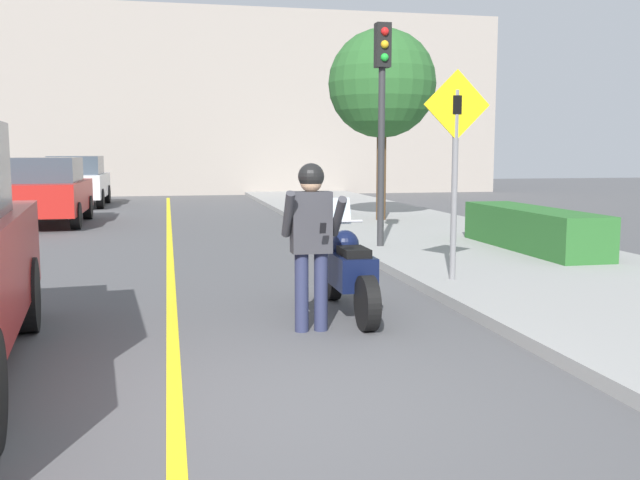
{
  "coord_description": "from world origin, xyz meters",
  "views": [
    {
      "loc": [
        -0.61,
        -4.9,
        1.82
      ],
      "look_at": [
        1.07,
        2.96,
        0.82
      ],
      "focal_mm": 40.0,
      "sensor_mm": 36.0,
      "label": 1
    }
  ],
  "objects_px": {
    "person_biker": "(311,229)",
    "parked_car_white": "(77,181)",
    "parked_car_red": "(46,191)",
    "street_tree": "(382,84)",
    "motorcycle": "(348,271)",
    "crossing_sign": "(455,155)",
    "traffic_light": "(382,93)"
  },
  "relations": [
    {
      "from": "motorcycle",
      "to": "parked_car_white",
      "type": "distance_m",
      "value": 18.15
    },
    {
      "from": "parked_car_red",
      "to": "parked_car_white",
      "type": "relative_size",
      "value": 1.0
    },
    {
      "from": "person_biker",
      "to": "parked_car_white",
      "type": "bearing_deg",
      "value": 103.48
    },
    {
      "from": "crossing_sign",
      "to": "parked_car_red",
      "type": "relative_size",
      "value": 0.65
    },
    {
      "from": "parked_car_white",
      "to": "traffic_light",
      "type": "bearing_deg",
      "value": -62.54
    },
    {
      "from": "motorcycle",
      "to": "street_tree",
      "type": "bearing_deg",
      "value": 70.92
    },
    {
      "from": "person_biker",
      "to": "traffic_light",
      "type": "distance_m",
      "value": 6.05
    },
    {
      "from": "street_tree",
      "to": "motorcycle",
      "type": "bearing_deg",
      "value": -109.08
    },
    {
      "from": "parked_car_white",
      "to": "parked_car_red",
      "type": "bearing_deg",
      "value": -90.07
    },
    {
      "from": "person_biker",
      "to": "street_tree",
      "type": "xyz_separation_m",
      "value": [
        3.81,
        10.1,
        2.42
      ]
    },
    {
      "from": "crossing_sign",
      "to": "parked_car_white",
      "type": "relative_size",
      "value": 0.65
    },
    {
      "from": "street_tree",
      "to": "parked_car_white",
      "type": "distance_m",
      "value": 11.78
    },
    {
      "from": "motorcycle",
      "to": "person_biker",
      "type": "relative_size",
      "value": 1.27
    },
    {
      "from": "person_biker",
      "to": "parked_car_white",
      "type": "height_order",
      "value": "person_biker"
    },
    {
      "from": "motorcycle",
      "to": "traffic_light",
      "type": "xyz_separation_m",
      "value": [
        1.78,
        4.58,
        2.35
      ]
    },
    {
      "from": "motorcycle",
      "to": "person_biker",
      "type": "height_order",
      "value": "person_biker"
    },
    {
      "from": "crossing_sign",
      "to": "street_tree",
      "type": "distance_m",
      "value": 8.58
    },
    {
      "from": "motorcycle",
      "to": "parked_car_red",
      "type": "bearing_deg",
      "value": 113.81
    },
    {
      "from": "person_biker",
      "to": "parked_car_white",
      "type": "distance_m",
      "value": 18.69
    },
    {
      "from": "street_tree",
      "to": "parked_car_white",
      "type": "relative_size",
      "value": 1.11
    },
    {
      "from": "traffic_light",
      "to": "crossing_sign",
      "type": "bearing_deg",
      "value": -90.81
    },
    {
      "from": "motorcycle",
      "to": "parked_car_red",
      "type": "relative_size",
      "value": 0.51
    },
    {
      "from": "street_tree",
      "to": "parked_car_red",
      "type": "bearing_deg",
      "value": 167.8
    },
    {
      "from": "parked_car_red",
      "to": "parked_car_white",
      "type": "distance_m",
      "value": 6.31
    },
    {
      "from": "person_biker",
      "to": "parked_car_white",
      "type": "xyz_separation_m",
      "value": [
        -4.36,
        18.17,
        -0.19
      ]
    },
    {
      "from": "person_biker",
      "to": "traffic_light",
      "type": "height_order",
      "value": "traffic_light"
    },
    {
      "from": "motorcycle",
      "to": "parked_car_red",
      "type": "distance_m",
      "value": 12.21
    },
    {
      "from": "motorcycle",
      "to": "traffic_light",
      "type": "height_order",
      "value": "traffic_light"
    },
    {
      "from": "street_tree",
      "to": "crossing_sign",
      "type": "bearing_deg",
      "value": -100.4
    },
    {
      "from": "crossing_sign",
      "to": "street_tree",
      "type": "xyz_separation_m",
      "value": [
        1.52,
        8.27,
        1.68
      ]
    },
    {
      "from": "traffic_light",
      "to": "parked_car_red",
      "type": "distance_m",
      "value": 9.61
    },
    {
      "from": "motorcycle",
      "to": "street_tree",
      "type": "height_order",
      "value": "street_tree"
    }
  ]
}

